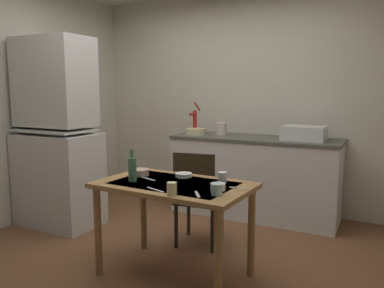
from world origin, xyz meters
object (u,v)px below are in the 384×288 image
at_px(dining_table, 174,196).
at_px(serving_bowl_wide, 218,187).
at_px(hutch_cabinet, 57,140).
at_px(mixing_bowl_counter, 195,131).
at_px(hand_pump, 195,120).
at_px(mug_dark, 217,189).
at_px(glass_bottle, 132,169).
at_px(chair_far_side, 198,197).
at_px(sink_basin, 304,133).

relative_size(dining_table, serving_bowl_wide, 11.45).
bearing_deg(hutch_cabinet, mixing_bowl_counter, 48.46).
xyz_separation_m(hand_pump, serving_bowl_wide, (1.07, -1.76, -0.32)).
xyz_separation_m(serving_bowl_wide, mug_dark, (0.04, -0.11, 0.01)).
height_order(hutch_cabinet, glass_bottle, hutch_cabinet).
bearing_deg(chair_far_side, hutch_cabinet, -175.07).
bearing_deg(dining_table, sink_basin, 69.00).
xyz_separation_m(mixing_bowl_counter, chair_far_side, (0.54, -1.04, -0.47)).
distance_m(hutch_cabinet, mug_dark, 2.18).
bearing_deg(dining_table, mixing_bowl_counter, 111.22).
relative_size(sink_basin, chair_far_side, 0.49).
xyz_separation_m(hutch_cabinet, mug_dark, (2.09, -0.60, -0.15)).
bearing_deg(mug_dark, hand_pump, 120.54).
xyz_separation_m(mixing_bowl_counter, glass_bottle, (0.31, -1.71, -0.11)).
distance_m(mixing_bowl_counter, serving_bowl_wide, 1.96).
bearing_deg(dining_table, mug_dark, -20.59).
xyz_separation_m(hutch_cabinet, glass_bottle, (1.35, -0.54, -0.08)).
height_order(hutch_cabinet, mixing_bowl_counter, hutch_cabinet).
height_order(sink_basin, serving_bowl_wide, sink_basin).
bearing_deg(hutch_cabinet, glass_bottle, -21.76).
bearing_deg(sink_basin, dining_table, -111.00).
xyz_separation_m(hand_pump, chair_far_side, (0.60, -1.13, -0.61)).
xyz_separation_m(hutch_cabinet, chair_far_side, (1.58, 0.14, -0.45)).
height_order(dining_table, mug_dark, mug_dark).
bearing_deg(hutch_cabinet, dining_table, -14.90).
height_order(chair_far_side, serving_bowl_wide, chair_far_side).
bearing_deg(mixing_bowl_counter, dining_table, -68.78).
height_order(mug_dark, glass_bottle, glass_bottle).
distance_m(dining_table, chair_far_side, 0.61).
distance_m(hutch_cabinet, mixing_bowl_counter, 1.57).
bearing_deg(hutch_cabinet, hand_pump, 52.16).
height_order(sink_basin, dining_table, sink_basin).
height_order(hutch_cabinet, serving_bowl_wide, hutch_cabinet).
relative_size(hand_pump, mixing_bowl_counter, 1.55).
distance_m(hand_pump, mixing_bowl_counter, 0.17).
bearing_deg(hand_pump, mug_dark, -59.46).
xyz_separation_m(chair_far_side, glass_bottle, (-0.23, -0.68, 0.37)).
height_order(serving_bowl_wide, glass_bottle, glass_bottle).
height_order(hand_pump, mixing_bowl_counter, hand_pump).
bearing_deg(chair_far_side, mixing_bowl_counter, 117.65).
relative_size(sink_basin, hand_pump, 1.13).
bearing_deg(sink_basin, mixing_bowl_counter, -177.74).
relative_size(mug_dark, glass_bottle, 0.30).
distance_m(chair_far_side, glass_bottle, 0.80).
bearing_deg(sink_basin, glass_bottle, -118.38).
bearing_deg(chair_far_side, mug_dark, -55.59).
relative_size(dining_table, chair_far_side, 1.34).
distance_m(hand_pump, mug_dark, 2.19).
bearing_deg(glass_bottle, dining_table, 17.20).
bearing_deg(glass_bottle, mug_dark, -4.76).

